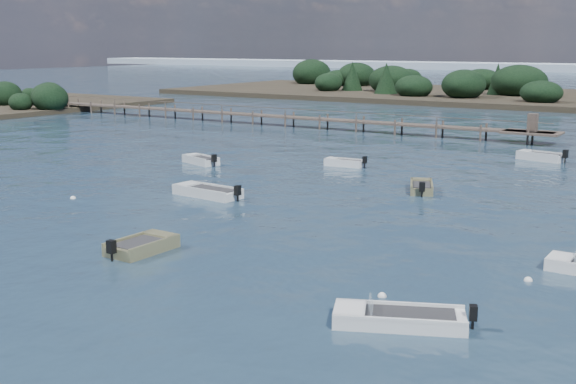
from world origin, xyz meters
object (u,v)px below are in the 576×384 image
Objects in this scene: dinghy_extra_b at (421,189)px; dinghy_extra_a at (142,248)px; dinghy_mid_grey at (207,193)px; tender_far_grey at (201,162)px; tender_far_grey_b at (540,158)px; dinghy_mid_white_a at (399,321)px; tender_far_white at (344,164)px; jetty at (289,117)px.

dinghy_extra_a is at bearing -105.44° from dinghy_extra_b.
dinghy_extra_b is 12.92m from dinghy_mid_grey.
dinghy_mid_grey is (7.82, -8.93, -0.00)m from tender_far_grey.
dinghy_extra_a is 0.72× the size of dinghy_mid_grey.
dinghy_mid_white_a is at bearing -83.06° from tender_far_grey_b.
dinghy_extra_b is at bearing 110.42° from dinghy_mid_white_a.
jetty reaches higher than tender_far_white.
dinghy_extra_a is at bearing -103.43° from tender_far_grey_b.
dinghy_extra_b is at bearing -34.02° from tender_far_white.
tender_far_grey_b is 1.12× the size of dinghy_extra_b.
tender_far_grey reaches higher than tender_far_white.
tender_far_grey_b reaches higher than dinghy_mid_grey.
tender_far_white is at bearing 97.39° from dinghy_extra_a.
tender_far_grey is 0.79× the size of dinghy_mid_grey.
dinghy_extra_b is at bearing 38.84° from dinghy_mid_grey.
dinghy_extra_a reaches higher than tender_far_white.
dinghy_extra_b is (-3.14, -16.08, -0.02)m from tender_far_grey_b.
tender_far_grey_b is 36.71m from dinghy_mid_white_a.
tender_far_white is at bearing 121.45° from dinghy_mid_white_a.
dinghy_extra_b is (-7.58, 20.36, 0.02)m from dinghy_mid_white_a.
tender_far_grey_b is 1.05× the size of tender_far_grey.
dinghy_mid_grey reaches higher than dinghy_mid_white_a.
tender_far_grey is 33.12m from dinghy_mid_white_a.
tender_far_white is 0.91× the size of dinghy_extra_b.
tender_far_grey_b reaches higher than tender_far_grey.
dinghy_mid_white_a is (25.46, -21.18, -0.03)m from tender_far_grey.
jetty is at bearing 126.00° from dinghy_mid_white_a.
dinghy_mid_white_a is 1.28× the size of dinghy_extra_b.
dinghy_mid_grey is at bearing 145.20° from dinghy_mid_white_a.
tender_far_grey_b is at bearing 96.94° from dinghy_mid_white_a.
tender_far_grey reaches higher than dinghy_extra_a.
jetty is (-20.49, 44.03, 0.83)m from dinghy_extra_a.
dinghy_extra_a is (3.15, -24.27, 0.00)m from tender_far_white.
dinghy_extra_b is 36.08m from jetty.
dinghy_mid_grey is at bearing -97.31° from tender_far_white.
dinghy_mid_white_a is (4.44, -36.44, -0.05)m from tender_far_grey_b.
tender_far_white is 0.68× the size of dinghy_mid_grey.
dinghy_extra_a reaches higher than dinghy_mid_white_a.
dinghy_mid_white_a is (12.73, -1.69, -0.02)m from dinghy_extra_a.
jetty reaches higher than dinghy_extra_b.
tender_far_white is 10.02m from dinghy_extra_b.
jetty reaches higher than dinghy_mid_white_a.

